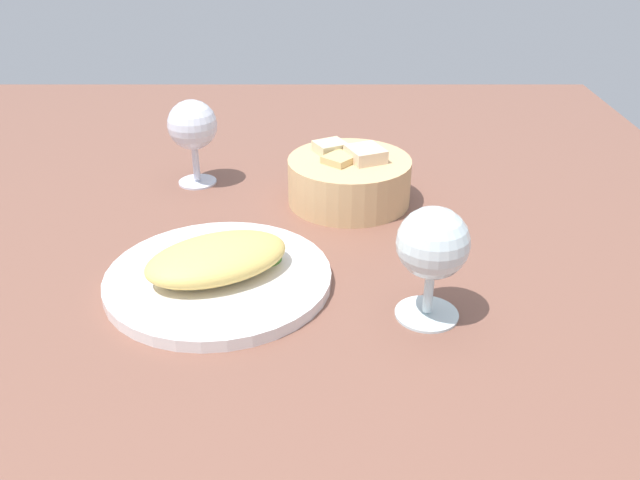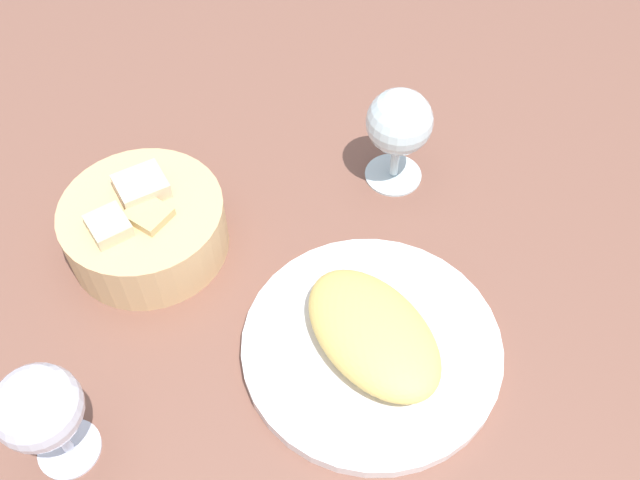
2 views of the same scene
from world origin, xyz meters
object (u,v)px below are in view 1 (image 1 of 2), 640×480
Objects in this scene: wine_glass_near at (433,248)px; wine_glass_far at (193,128)px; bread_basket at (349,179)px; plate at (222,278)px.

wine_glass_near is 45.83cm from wine_glass_far.
bread_basket is 24.06cm from wine_glass_far.
wine_glass_near is at bearing -49.51° from wine_glass_far.
wine_glass_near is at bearing -15.57° from plate.
bread_basket is at bearing -16.06° from wine_glass_far.
wine_glass_far is (-7.41, 28.63, 7.94)cm from plate.
wine_glass_far is at bearing 130.49° from wine_glass_near.
wine_glass_near is 0.98× the size of wine_glass_far.
bread_basket is 1.35× the size of wine_glass_far.
wine_glass_near reaches higher than bread_basket.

